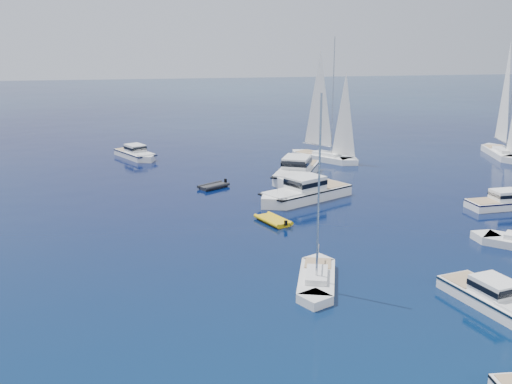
% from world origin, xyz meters
% --- Properties ---
extents(ground, '(400.00, 400.00, 0.00)m').
position_xyz_m(ground, '(0.00, 0.00, 0.00)').
color(ground, '#072B49').
rests_on(ground, ground).
extents(motor_cruiser_right, '(4.71, 9.36, 2.36)m').
position_xyz_m(motor_cruiser_right, '(13.55, 1.88, 0.00)').
color(motor_cruiser_right, silver).
rests_on(motor_cruiser_right, ground).
extents(motor_cruiser_centre, '(12.27, 9.04, 3.15)m').
position_xyz_m(motor_cruiser_centre, '(7.93, 28.73, 0.00)').
color(motor_cruiser_centre, white).
rests_on(motor_cruiser_centre, ground).
extents(motor_cruiser_far_r, '(8.95, 3.32, 2.31)m').
position_xyz_m(motor_cruiser_far_r, '(27.13, 22.47, 0.00)').
color(motor_cruiser_far_r, white).
rests_on(motor_cruiser_far_r, ground).
extents(motor_cruiser_distant, '(8.94, 13.19, 3.34)m').
position_xyz_m(motor_cruiser_distant, '(9.42, 38.09, 0.00)').
color(motor_cruiser_distant, white).
rests_on(motor_cruiser_distant, ground).
extents(motor_cruiser_horizon, '(6.71, 9.40, 2.40)m').
position_xyz_m(motor_cruiser_horizon, '(-9.51, 53.76, 0.00)').
color(motor_cruiser_horizon, white).
rests_on(motor_cruiser_horizon, ground).
extents(sailboat_fore, '(5.19, 9.67, 13.78)m').
position_xyz_m(sailboat_fore, '(3.40, 7.49, 0.00)').
color(sailboat_fore, silver).
rests_on(sailboat_fore, ground).
extents(sailboat_sails_r, '(9.43, 11.00, 17.00)m').
position_xyz_m(sailboat_sails_r, '(15.75, 47.89, 0.00)').
color(sailboat_sails_r, white).
rests_on(sailboat_sails_r, ground).
extents(sailboat_sails_far, '(5.91, 12.85, 18.29)m').
position_xyz_m(sailboat_sails_far, '(41.17, 46.02, 0.00)').
color(sailboat_sails_far, white).
rests_on(sailboat_sails_far, ground).
extents(tender_yellow, '(3.54, 4.61, 0.95)m').
position_xyz_m(tender_yellow, '(3.25, 21.69, 0.00)').
color(tender_yellow, gold).
rests_on(tender_yellow, ground).
extents(tender_grey_far, '(4.13, 3.70, 0.95)m').
position_xyz_m(tender_grey_far, '(-0.77, 35.35, 0.00)').
color(tender_grey_far, black).
rests_on(tender_grey_far, ground).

